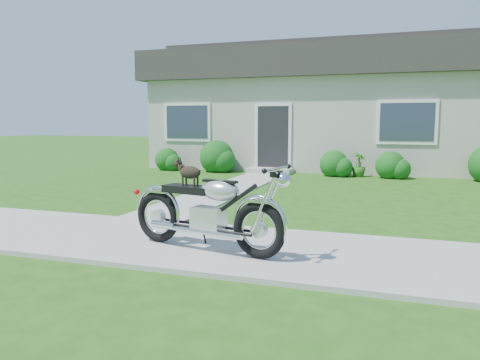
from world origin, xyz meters
name	(u,v)px	position (x,y,z in m)	size (l,w,h in m)	color
ground	(208,245)	(0.00, 0.00, 0.00)	(80.00, 80.00, 0.00)	#235114
sidewalk	(208,244)	(0.00, 0.00, 0.02)	(24.00, 2.20, 0.04)	#9E9B93
walkway	(230,188)	(-1.50, 5.00, 0.01)	(1.20, 8.00, 0.03)	#9E9B93
house	(334,107)	(0.00, 11.99, 2.16)	(12.60, 7.03, 4.50)	beige
shrub_row	(321,162)	(0.12, 8.50, 0.42)	(10.62, 1.10, 1.10)	#155217
potted_plant_left	(210,158)	(-3.49, 8.55, 0.43)	(0.77, 0.67, 0.86)	#1A6019
potted_plant_right	(359,165)	(1.22, 8.55, 0.36)	(0.40, 0.40, 0.72)	#2C6D1E
motorcycle_with_dog	(208,211)	(0.16, -0.34, 0.54)	(2.20, 0.77, 1.10)	black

